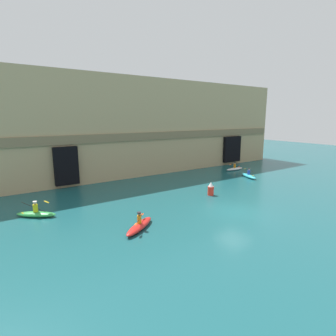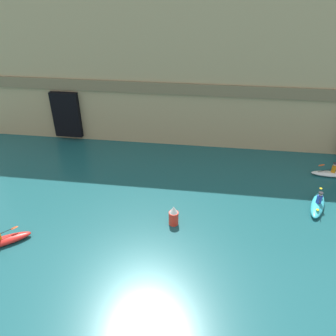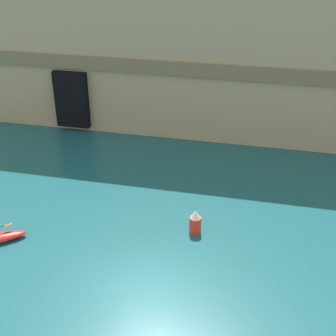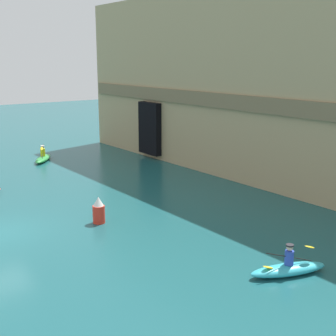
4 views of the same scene
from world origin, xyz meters
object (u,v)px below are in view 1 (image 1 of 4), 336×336
(kayak_white, at_px, (235,169))
(kayak_cyan, at_px, (249,176))
(kayak_green, at_px, (36,214))
(kayak_red, at_px, (139,226))
(marker_buoy, at_px, (211,189))

(kayak_white, xyz_separation_m, kayak_cyan, (-2.07, -4.16, 0.02))
(kayak_green, height_order, kayak_red, kayak_green)
(kayak_cyan, relative_size, marker_buoy, 2.38)
(kayak_white, xyz_separation_m, marker_buoy, (-11.14, -7.03, 0.38))
(kayak_green, xyz_separation_m, kayak_red, (5.48, -6.36, 0.00))
(kayak_green, bearing_deg, marker_buoy, -154.71)
(kayak_cyan, distance_m, kayak_red, 19.41)
(marker_buoy, bearing_deg, kayak_white, 32.27)
(marker_buoy, bearing_deg, kayak_red, -161.67)
(kayak_cyan, bearing_deg, kayak_red, 127.93)
(kayak_cyan, bearing_deg, marker_buoy, 127.53)
(kayak_white, relative_size, kayak_red, 0.97)
(kayak_red, bearing_deg, kayak_green, -84.15)
(kayak_cyan, distance_m, marker_buoy, 9.52)
(kayak_cyan, xyz_separation_m, marker_buoy, (-9.07, -2.87, 0.36))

